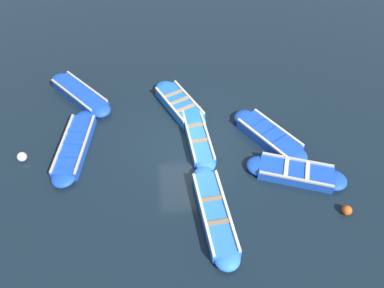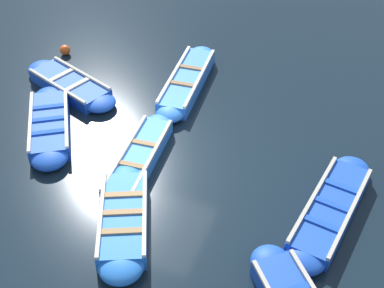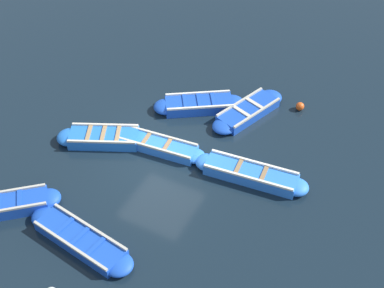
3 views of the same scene
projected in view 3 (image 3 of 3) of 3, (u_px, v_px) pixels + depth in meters
ground_plane at (159, 157)px, 18.35m from camera, size 120.00×120.00×0.00m
boat_end_of_row at (248, 111)px, 19.92m from camera, size 1.99×3.51×0.41m
boat_stern_in at (104, 138)px, 18.79m from camera, size 3.41×2.24×0.45m
boat_outer_right at (251, 174)px, 17.47m from camera, size 3.91×1.14×0.45m
boat_outer_left at (157, 145)px, 18.55m from camera, size 3.63×1.03×0.39m
boat_mid_row at (0, 207)px, 16.44m from camera, size 3.32×3.01×0.46m
boat_bow_out at (81, 240)px, 15.55m from camera, size 3.89×1.38×0.39m
boat_far_corner at (199, 105)px, 20.18m from camera, size 3.37×2.62×0.45m
buoy_yellow_far at (300, 106)px, 20.16m from camera, size 0.32×0.32×0.32m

